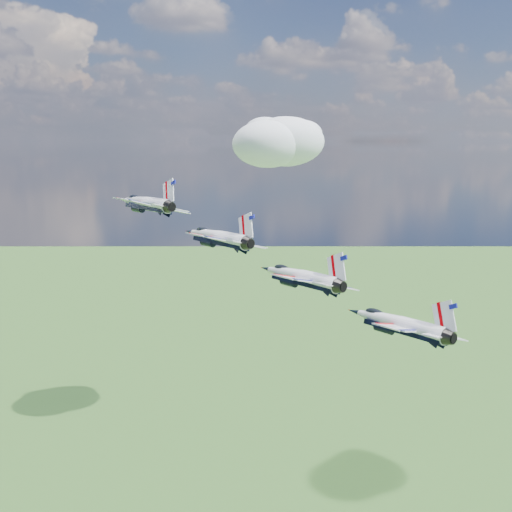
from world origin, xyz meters
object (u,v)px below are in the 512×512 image
object	(u,v)px
jet_0	(145,203)
jet_2	(299,277)
jet_1	(216,237)
jet_3	(397,323)

from	to	relation	value
jet_0	jet_2	size ratio (longest dim) A/B	1.00
jet_1	jet_2	world-z (taller)	jet_1
jet_1	jet_3	xyz separation A→B (m)	(15.39, -18.33, -7.20)
jet_2	jet_3	world-z (taller)	jet_2
jet_2	jet_3	bearing A→B (deg)	-72.70
jet_3	jet_0	bearing A→B (deg)	107.30
jet_0	jet_3	size ratio (longest dim) A/B	1.00
jet_1	jet_2	xyz separation A→B (m)	(7.70, -9.17, -3.60)
jet_0	jet_3	distance (m)	37.49
jet_1	jet_2	bearing A→B (deg)	-72.70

